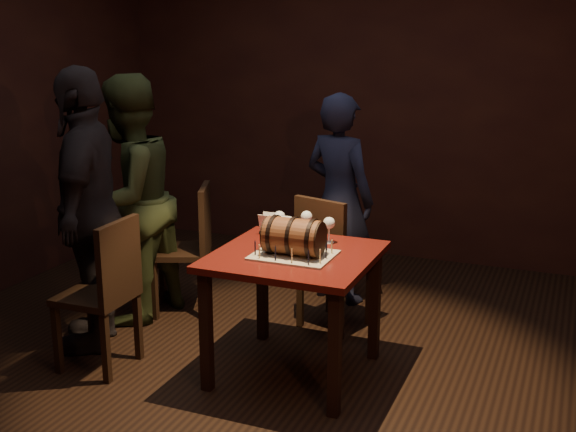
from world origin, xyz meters
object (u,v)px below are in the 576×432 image
Objects in this scene: wine_glass_left at (279,218)px; chair_left_front at (107,287)px; person_left_rear at (128,200)px; person_left_front at (88,210)px; chair_back at (328,256)px; barrel_cake at (294,236)px; pint_of_ale at (286,230)px; pub_table at (295,271)px; wine_glass_mid at (306,218)px; wine_glass_right at (329,224)px; person_back at (339,199)px; chair_left_rear at (192,242)px.

wine_glass_left is 0.17× the size of chair_left_front.
person_left_rear is 0.47m from person_left_front.
chair_left_front reaches higher than wine_glass_left.
barrel_cake is at bearing -86.08° from chair_back.
chair_left_front is (-0.92, -0.57, -0.30)m from pint_of_ale.
barrel_cake is at bearing -73.99° from pub_table.
barrel_cake is at bearing -78.90° from wine_glass_mid.
pub_table is 0.30m from pint_of_ale.
person_left_rear reaches higher than wine_glass_right.
person_left_front reaches higher than barrel_cake.
pub_table is 0.23m from barrel_cake.
person_left_front reaches higher than wine_glass_mid.
pub_table is at bearing 82.71° from person_left_rear.
person_back reaches higher than wine_glass_mid.
pint_of_ale is 0.16× the size of chair_left_rear.
wine_glass_mid is at bearing 23.54° from wine_glass_left.
wine_glass_mid is at bearing -94.91° from chair_back.
wine_glass_mid is at bearing 153.50° from wine_glass_right.
wine_glass_left is at bearing -22.65° from chair_left_rear.
person_left_front is at bearing -166.24° from pint_of_ale.
person_back is 1.52m from person_left_rear.
person_left_front is (-1.29, -0.46, 0.03)m from wine_glass_mid.
chair_left_rear reaches higher than pint_of_ale.
person_left_front is at bearing -112.53° from chair_left_rear.
wine_glass_left is 0.17× the size of chair_back.
chair_back is at bearing 46.29° from chair_left_front.
wine_glass_mid is 1.00× the size of wine_glass_right.
person_back reaches higher than wine_glass_right.
wine_glass_mid is 0.92m from person_back.
person_back is at bearing 35.49° from chair_left_rear.
pint_of_ale reaches higher than pub_table.
wine_glass_right is 0.26m from pint_of_ale.
wine_glass_right is 0.10× the size of person_back.
pint_of_ale is 1.07m from person_back.
pub_table is 0.53× the size of person_left_rear.
person_left_rear reaches higher than pint_of_ale.
wine_glass_left is (-0.23, 0.34, 0.00)m from barrel_cake.
pint_of_ale is (-0.07, -0.16, -0.04)m from wine_glass_mid.
chair_left_front reaches higher than wine_glass_mid.
pint_of_ale is (0.08, -0.09, -0.05)m from wine_glass_left.
wine_glass_right is 1.37m from chair_left_front.
pint_of_ale is (-0.14, 0.20, 0.18)m from pub_table.
person_left_front reaches higher than pub_table.
person_left_rear is at bearing -141.29° from chair_left_rear.
pint_of_ale is 0.59m from chair_back.
person_left_front is (-1.47, -0.37, 0.03)m from wine_glass_right.
wine_glass_mid is 0.20m from wine_glass_right.
wine_glass_right is 0.17× the size of chair_left_front.
wine_glass_right is 1.27m from chair_left_rear.
wine_glass_mid is 1.08m from chair_left_rear.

